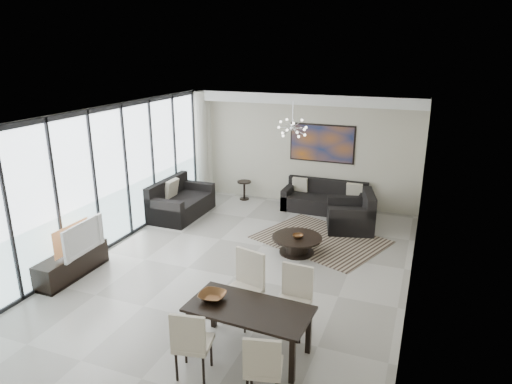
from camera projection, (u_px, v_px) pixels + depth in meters
The scene contains 20 objects.
room_shell at pixel (258, 205), 7.72m from camera, with size 6.00×9.00×2.90m.
window_wall at pixel (98, 183), 8.86m from camera, with size 0.37×8.95×2.90m.
soffit at pixel (303, 99), 11.29m from camera, with size 5.98×0.40×0.26m, color white.
painting at pixel (322, 143), 11.61m from camera, with size 1.68×0.04×0.98m, color #A25416.
chandelier at pixel (293, 128), 9.72m from camera, with size 0.66×0.66×0.71m.
rug at pixel (321, 239), 9.90m from camera, with size 2.54×1.95×0.01m, color black.
coffee_table at pixel (297, 244), 9.22m from camera, with size 1.01×1.01×0.35m.
bowl_coffee at pixel (298, 236), 9.11m from camera, with size 0.22×0.22×0.07m, color brown.
sofa_main at pixel (325, 201), 11.60m from camera, with size 2.07×0.85×0.75m.
loveseat at pixel (179, 203), 11.28m from camera, with size 1.00×1.77×0.89m.
armchair at pixel (352, 217), 10.39m from camera, with size 1.24×1.28×0.89m.
side_table at pixel (244, 187), 12.42m from camera, with size 0.38×0.38×0.52m.
tv_console at pixel (72, 264), 8.29m from camera, with size 0.42×1.49×0.46m, color black.
television at pixel (79, 237), 8.15m from camera, with size 1.02×0.13×0.59m, color gray.
dining_table at pixel (249, 313), 6.09m from camera, with size 1.70×0.92×0.69m.
dining_chair_sw at pixel (191, 340), 5.62m from camera, with size 0.52×0.52×0.97m.
dining_chair_se at pixel (263, 364), 5.22m from camera, with size 0.52×0.52×0.94m.
dining_chair_nw at pixel (246, 281), 6.86m from camera, with size 0.61×0.61×1.11m.
dining_chair_ne at pixel (295, 294), 6.60m from camera, with size 0.49×0.49×1.02m.
bowl_dining at pixel (212, 296), 6.26m from camera, with size 0.37×0.37×0.09m, color brown.
Camera 1 is at (3.08, -6.80, 4.01)m, focal length 32.00 mm.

